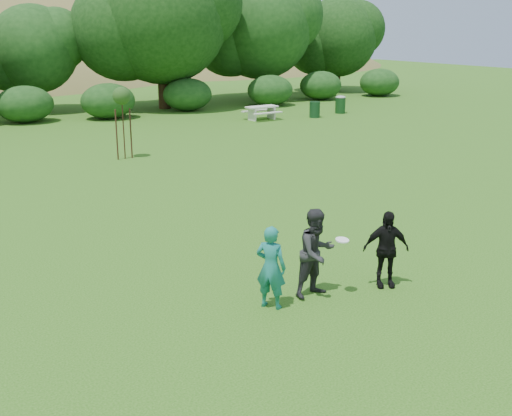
{
  "coord_description": "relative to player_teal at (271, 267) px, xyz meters",
  "views": [
    {
      "loc": [
        -8.08,
        -8.9,
        5.3
      ],
      "look_at": [
        0.0,
        3.0,
        1.1
      ],
      "focal_mm": 45.0,
      "sensor_mm": 36.0,
      "label": 1
    }
  ],
  "objects": [
    {
      "name": "trash_can_near",
      "position": [
        16.78,
        19.25,
        -0.37
      ],
      "size": [
        0.6,
        0.6,
        0.9
      ],
      "primitive_type": "cylinder",
      "color": "#14381D",
      "rests_on": "ground"
    },
    {
      "name": "player_teal",
      "position": [
        0.0,
        0.0,
        0.0
      ],
      "size": [
        0.65,
        0.71,
        1.64
      ],
      "primitive_type": "imported",
      "rotation": [
        0.0,
        0.0,
        2.15
      ],
      "color": "#186E68",
      "rests_on": "ground"
    },
    {
      "name": "picnic_table",
      "position": [
        13.79,
        20.23,
        -0.3
      ],
      "size": [
        1.8,
        1.48,
        0.76
      ],
      "color": "beige",
      "rests_on": "ground"
    },
    {
      "name": "ground",
      "position": [
        1.48,
        -0.32,
        -0.82
      ],
      "size": [
        120.0,
        120.0,
        0.0
      ],
      "primitive_type": "plane",
      "color": "#19470C",
      "rests_on": "ground"
    },
    {
      "name": "player_black",
      "position": [
        2.55,
        -0.49,
        -0.01
      ],
      "size": [
        1.02,
        0.81,
        1.62
      ],
      "primitive_type": "imported",
      "rotation": [
        0.0,
        0.0,
        -0.51
      ],
      "color": "black",
      "rests_on": "ground"
    },
    {
      "name": "tree_row",
      "position": [
        4.71,
        28.37,
        4.05
      ],
      "size": [
        53.92,
        10.38,
        9.62
      ],
      "color": "#3A2616",
      "rests_on": "ground"
    },
    {
      "name": "trash_can_lidded",
      "position": [
        19.17,
        19.76,
        -0.28
      ],
      "size": [
        0.6,
        0.6,
        1.05
      ],
      "color": "#153C1A",
      "rests_on": "ground"
    },
    {
      "name": "frisbee",
      "position": [
        1.48,
        -0.34,
        0.35
      ],
      "size": [
        0.27,
        0.27,
        0.06
      ],
      "color": "white",
      "rests_on": "ground"
    },
    {
      "name": "player_grey",
      "position": [
        1.07,
        -0.05,
        0.08
      ],
      "size": [
        0.91,
        0.73,
        1.8
      ],
      "primitive_type": "imported",
      "rotation": [
        0.0,
        0.0,
        0.06
      ],
      "color": "#272729",
      "rests_on": "ground"
    },
    {
      "name": "sapling",
      "position": [
        3.22,
        14.59,
        1.6
      ],
      "size": [
        0.7,
        0.7,
        2.85
      ],
      "color": "#371E15",
      "rests_on": "ground"
    }
  ]
}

